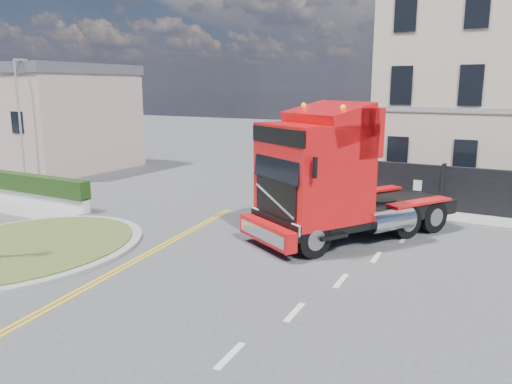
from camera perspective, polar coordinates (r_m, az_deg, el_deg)
The scene contains 10 objects.
ground at distance 15.61m, azimuth -0.13°, elevation -7.66°, with size 120.00×120.00×0.00m, color #424244.
traffic_island at distance 18.04m, azimuth -25.08°, elevation -5.83°, with size 6.80×6.80×0.17m.
hedge_wall at distance 25.19m, azimuth -24.95°, elevation 0.53°, with size 8.00×0.55×1.35m.
pavement_side at distance 24.72m, azimuth -26.87°, elevation -1.49°, with size 8.50×1.80×0.10m, color gray.
seaside_bldg_pink at distance 34.96m, azimuth -22.10°, elevation 7.40°, with size 8.00×8.00×6.00m, color #BD9B93.
seaside_bldg_cream at distance 42.61m, azimuth -26.74°, elevation 6.98°, with size 9.00×8.00×5.00m, color beige.
hoarding_fence at distance 22.21m, azimuth 27.02°, elevation -0.38°, with size 18.80×0.25×2.00m.
pavement_far at distance 21.56m, azimuth 25.21°, elevation -3.12°, with size 20.00×1.60×0.12m, color gray.
truck at distance 17.26m, azimuth 8.50°, elevation 1.18°, with size 6.28×8.04×4.58m.
lamppost_slim at distance 29.88m, azimuth -25.47°, elevation 8.41°, with size 0.28×0.55×6.76m.
Camera 1 is at (7.25, -12.79, 5.23)m, focal length 35.00 mm.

